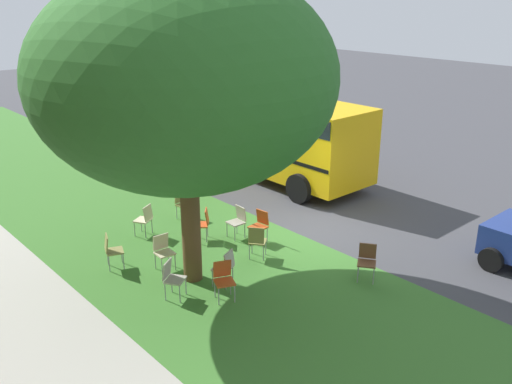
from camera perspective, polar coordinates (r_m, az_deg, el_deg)
ground at (r=15.68m, az=4.95°, el=-4.17°), size 80.00×80.00×0.00m
grass_verge at (r=13.74m, az=-4.36°, el=-7.83°), size 48.00×6.00×0.01m
sidewalk_strip at (r=12.00m, az=-21.73°, el=-13.90°), size 48.00×2.80×0.01m
street_tree at (r=11.82m, az=-7.38°, el=11.51°), size 6.44×6.44×7.08m
chair_0 at (r=13.65m, az=-9.55°, el=-5.85°), size 0.46×0.45×0.88m
chair_1 at (r=14.88m, az=0.40°, el=-3.28°), size 0.46×0.46×0.88m
chair_2 at (r=15.16m, az=-1.88°, el=-2.83°), size 0.44×0.44×0.88m
chair_3 at (r=13.26m, az=11.37°, el=-6.79°), size 0.58×0.58×0.88m
chair_4 at (r=12.73m, az=-3.19°, el=-7.57°), size 0.55×0.55×0.88m
chair_5 at (r=15.56m, az=-11.38°, el=-2.62°), size 0.57×0.56×0.88m
chair_6 at (r=12.41m, az=-8.66°, el=-8.57°), size 0.58×0.57×0.88m
chair_7 at (r=12.24m, az=-3.36°, el=-8.78°), size 0.55×0.55×0.88m
chair_8 at (r=13.95m, az=0.11°, el=-4.94°), size 0.58×0.58×0.88m
chair_9 at (r=16.53m, az=-7.54°, el=-1.01°), size 0.46×0.46×0.88m
chair_10 at (r=13.95m, az=-14.68°, el=-5.66°), size 0.54×0.55×0.88m
chair_11 at (r=15.06m, az=-5.47°, el=-3.09°), size 0.59×0.59×0.88m
school_bus at (r=20.91m, az=-0.97°, el=7.22°), size 10.40×2.80×2.88m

